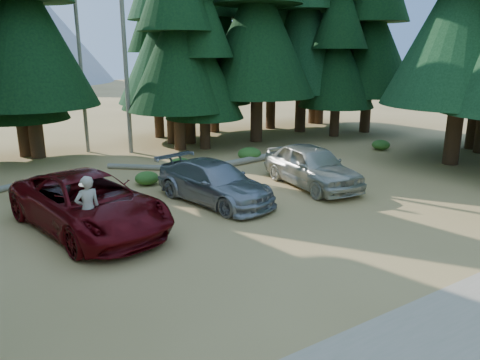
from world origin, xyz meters
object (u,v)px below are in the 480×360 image
Objects in this scene: silver_minivan_center at (214,182)px; frisbee_player at (88,209)px; log_mid at (138,167)px; log_right at (258,158)px; silver_minivan_right at (312,166)px; red_pickup at (88,203)px; log_left at (30,182)px.

frisbee_player is (-5.22, -1.83, 0.44)m from silver_minivan_center.
log_mid is 0.60× the size of log_right.
frisbee_player reaches higher than log_mid.
frisbee_player is 0.39× the size of log_right.
silver_minivan_right is at bearing -177.26° from frisbee_player.
red_pickup is 11.27m from log_right.
frisbee_player is at bearing -156.12° from log_right.
log_right is (10.82, -1.71, 0.04)m from log_left.
silver_minivan_center is at bearing -146.52° from log_right.
silver_minivan_center is 5.55m from frisbee_player.
red_pickup reaches higher than silver_minivan_right.
log_left is (-0.32, 8.15, -1.08)m from frisbee_player.
silver_minivan_right is at bearing -11.15° from log_mid.
silver_minivan_center is 6.38m from log_mid.
red_pickup is 2.11× the size of log_mid.
log_right is (0.76, 4.99, -0.72)m from silver_minivan_right.
log_left reaches higher than log_mid.
red_pickup is at bearing 171.90° from silver_minivan_center.
silver_minivan_right is (9.34, -0.06, -0.02)m from red_pickup.
red_pickup is at bearing -161.57° from log_right.
silver_minivan_right is 12.11m from log_left.
red_pickup is at bearing -80.91° from log_mid.
silver_minivan_center is at bearing -72.77° from log_left.
red_pickup reaches higher than silver_minivan_center.
log_left is (-10.06, 6.70, -0.76)m from silver_minivan_right.
silver_minivan_right is 8.50m from log_mid.
frisbee_player is at bearing -116.07° from red_pickup.
frisbee_player reaches higher than silver_minivan_center.
log_left is (-5.54, 6.32, -0.64)m from silver_minivan_center.
silver_minivan_center is 1.46× the size of log_left.
log_left is at bearing -138.80° from log_mid.
log_right reaches higher than log_mid.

